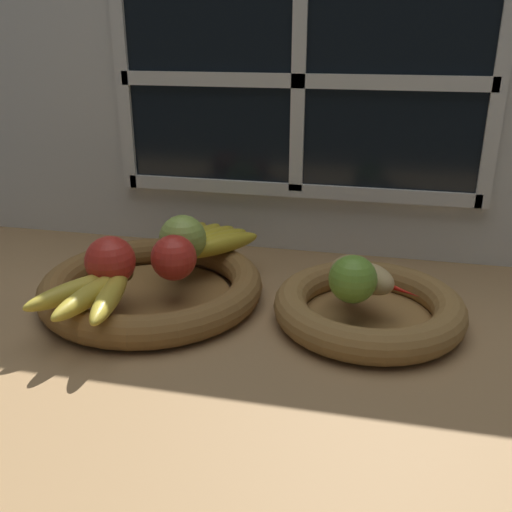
{
  "coord_description": "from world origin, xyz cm",
  "views": [
    {
      "loc": [
        14.72,
        -71.11,
        38.77
      ],
      "look_at": [
        -1.75,
        2.41,
        8.72
      ],
      "focal_mm": 39.63,
      "sensor_mm": 36.0,
      "label": 1
    }
  ],
  "objects_px": {
    "fruit_bowl_right": "(368,308)",
    "pear_brown": "(184,238)",
    "fruit_bowl_left": "(152,287)",
    "lime_near": "(353,279)",
    "apple_red_front": "(110,261)",
    "chili_pepper": "(380,283)",
    "apple_red_right": "(174,258)",
    "potato_large": "(371,279)",
    "potato_oblong": "(348,269)",
    "apple_green_back": "(183,238)",
    "banana_bunch_front": "(94,293)",
    "banana_bunch_back": "(205,242)"
  },
  "relations": [
    {
      "from": "fruit_bowl_right",
      "to": "pear_brown",
      "type": "distance_m",
      "value": 0.31
    },
    {
      "from": "fruit_bowl_left",
      "to": "lime_near",
      "type": "bearing_deg",
      "value": -6.59
    },
    {
      "from": "apple_red_front",
      "to": "lime_near",
      "type": "distance_m",
      "value": 0.34
    },
    {
      "from": "chili_pepper",
      "to": "apple_red_right",
      "type": "bearing_deg",
      "value": -141.31
    },
    {
      "from": "potato_large",
      "to": "potato_oblong",
      "type": "bearing_deg",
      "value": 142.13
    },
    {
      "from": "apple_green_back",
      "to": "lime_near",
      "type": "distance_m",
      "value": 0.29
    },
    {
      "from": "fruit_bowl_right",
      "to": "potato_large",
      "type": "relative_size",
      "value": 3.56
    },
    {
      "from": "apple_red_front",
      "to": "lime_near",
      "type": "height_order",
      "value": "apple_red_front"
    },
    {
      "from": "apple_green_back",
      "to": "potato_oblong",
      "type": "xyz_separation_m",
      "value": [
        0.26,
        -0.03,
        -0.02
      ]
    },
    {
      "from": "lime_near",
      "to": "chili_pepper",
      "type": "bearing_deg",
      "value": 50.9
    },
    {
      "from": "fruit_bowl_left",
      "to": "apple_red_right",
      "type": "relative_size",
      "value": 5.06
    },
    {
      "from": "apple_green_back",
      "to": "fruit_bowl_right",
      "type": "bearing_deg",
      "value": -10.4
    },
    {
      "from": "fruit_bowl_left",
      "to": "fruit_bowl_right",
      "type": "bearing_deg",
      "value": -0.0
    },
    {
      "from": "banana_bunch_front",
      "to": "chili_pepper",
      "type": "bearing_deg",
      "value": 18.39
    },
    {
      "from": "apple_green_back",
      "to": "banana_bunch_front",
      "type": "bearing_deg",
      "value": -111.71
    },
    {
      "from": "apple_red_right",
      "to": "potato_oblong",
      "type": "relative_size",
      "value": 1.04
    },
    {
      "from": "potato_large",
      "to": "apple_green_back",
      "type": "bearing_deg",
      "value": 169.6
    },
    {
      "from": "apple_green_back",
      "to": "apple_red_right",
      "type": "xyz_separation_m",
      "value": [
        0.01,
        -0.07,
        -0.0
      ]
    },
    {
      "from": "fruit_bowl_right",
      "to": "apple_green_back",
      "type": "distance_m",
      "value": 0.31
    },
    {
      "from": "pear_brown",
      "to": "lime_near",
      "type": "height_order",
      "value": "pear_brown"
    },
    {
      "from": "lime_near",
      "to": "apple_red_front",
      "type": "bearing_deg",
      "value": -176.69
    },
    {
      "from": "fruit_bowl_left",
      "to": "potato_large",
      "type": "height_order",
      "value": "potato_large"
    },
    {
      "from": "apple_green_back",
      "to": "lime_near",
      "type": "relative_size",
      "value": 1.14
    },
    {
      "from": "potato_oblong",
      "to": "fruit_bowl_right",
      "type": "bearing_deg",
      "value": -37.87
    },
    {
      "from": "apple_red_front",
      "to": "potato_oblong",
      "type": "bearing_deg",
      "value": 13.59
    },
    {
      "from": "fruit_bowl_left",
      "to": "apple_red_right",
      "type": "distance_m",
      "value": 0.08
    },
    {
      "from": "pear_brown",
      "to": "potato_oblong",
      "type": "xyz_separation_m",
      "value": [
        0.26,
        -0.03,
        -0.02
      ]
    },
    {
      "from": "fruit_bowl_left",
      "to": "apple_green_back",
      "type": "distance_m",
      "value": 0.09
    },
    {
      "from": "apple_red_right",
      "to": "banana_bunch_back",
      "type": "xyz_separation_m",
      "value": [
        0.01,
        0.12,
        -0.02
      ]
    },
    {
      "from": "pear_brown",
      "to": "banana_bunch_front",
      "type": "distance_m",
      "value": 0.19
    },
    {
      "from": "fruit_bowl_left",
      "to": "pear_brown",
      "type": "bearing_deg",
      "value": 60.44
    },
    {
      "from": "fruit_bowl_right",
      "to": "apple_red_right",
      "type": "bearing_deg",
      "value": -176.52
    },
    {
      "from": "apple_green_back",
      "to": "banana_bunch_back",
      "type": "xyz_separation_m",
      "value": [
        0.02,
        0.05,
        -0.02
      ]
    },
    {
      "from": "apple_red_front",
      "to": "banana_bunch_back",
      "type": "bearing_deg",
      "value": 60.38
    },
    {
      "from": "potato_oblong",
      "to": "potato_large",
      "type": "relative_size",
      "value": 0.85
    },
    {
      "from": "banana_bunch_front",
      "to": "potato_oblong",
      "type": "bearing_deg",
      "value": 23.03
    },
    {
      "from": "fruit_bowl_right",
      "to": "banana_bunch_front",
      "type": "xyz_separation_m",
      "value": [
        -0.36,
        -0.11,
        0.04
      ]
    },
    {
      "from": "pear_brown",
      "to": "potato_large",
      "type": "distance_m",
      "value": 0.3
    },
    {
      "from": "potato_oblong",
      "to": "apple_green_back",
      "type": "bearing_deg",
      "value": 173.76
    },
    {
      "from": "apple_green_back",
      "to": "pear_brown",
      "type": "distance_m",
      "value": 0.01
    },
    {
      "from": "apple_red_right",
      "to": "apple_green_back",
      "type": "bearing_deg",
      "value": 98.96
    },
    {
      "from": "banana_bunch_front",
      "to": "lime_near",
      "type": "bearing_deg",
      "value": 13.19
    },
    {
      "from": "potato_oblong",
      "to": "fruit_bowl_left",
      "type": "bearing_deg",
      "value": -175.08
    },
    {
      "from": "potato_large",
      "to": "chili_pepper",
      "type": "xyz_separation_m",
      "value": [
        0.01,
        0.01,
        -0.01
      ]
    },
    {
      "from": "apple_red_front",
      "to": "chili_pepper",
      "type": "relative_size",
      "value": 0.58
    },
    {
      "from": "fruit_bowl_right",
      "to": "chili_pepper",
      "type": "xyz_separation_m",
      "value": [
        0.01,
        0.01,
        0.04
      ]
    },
    {
      "from": "fruit_bowl_right",
      "to": "chili_pepper",
      "type": "distance_m",
      "value": 0.04
    },
    {
      "from": "apple_red_right",
      "to": "potato_large",
      "type": "distance_m",
      "value": 0.28
    },
    {
      "from": "apple_red_front",
      "to": "banana_bunch_back",
      "type": "relative_size",
      "value": 0.43
    },
    {
      "from": "banana_bunch_front",
      "to": "potato_large",
      "type": "bearing_deg",
      "value": 17.56
    }
  ]
}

